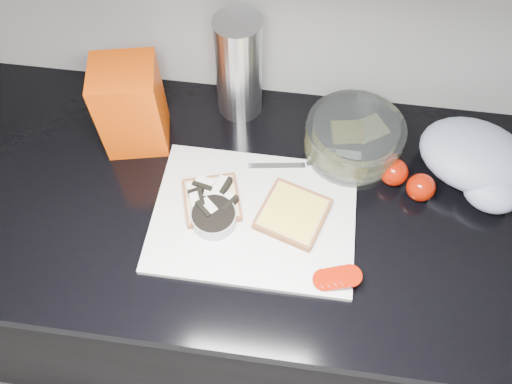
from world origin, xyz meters
The scene contains 14 objects.
base_cabinet centered at (0.00, 1.20, 0.43)m, with size 3.50×0.60×0.86m, color black.
countertop centered at (0.00, 1.20, 0.88)m, with size 3.50×0.64×0.04m, color black.
cutting_board centered at (-0.13, 1.15, 0.91)m, with size 0.40×0.30×0.01m, color silver.
bread_left centered at (-0.22, 1.17, 0.92)m, with size 0.14×0.14×0.04m.
bread_right centered at (-0.05, 1.16, 0.92)m, with size 0.16×0.16×0.02m.
tomato_slices centered at (0.04, 1.03, 0.92)m, with size 0.10×0.06×0.02m.
knife centered at (-0.04, 1.28, 0.91)m, with size 0.18×0.04×0.01m.
seed_tub centered at (-0.20, 1.12, 0.93)m, with size 0.09×0.09×0.05m.
tub_lid centered at (-0.19, 1.24, 0.90)m, with size 0.10×0.10×0.01m, color silver.
glass_bowl centered at (0.06, 1.34, 0.94)m, with size 0.21×0.21×0.09m.
bread_bag centered at (-0.41, 1.32, 1.00)m, with size 0.13×0.12×0.20m, color #DB3B03.
steel_canister centered at (-0.20, 1.44, 1.02)m, with size 0.10×0.10×0.24m, color silver.
grocery_bag centered at (0.31, 1.32, 0.95)m, with size 0.27×0.26×0.10m.
whole_tomatoes centered at (0.17, 1.26, 0.93)m, with size 0.11×0.09×0.06m.
Camera 1 is at (-0.06, 0.66, 1.77)m, focal length 35.00 mm.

